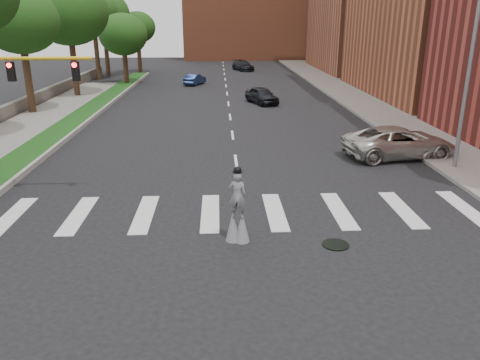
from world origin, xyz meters
TOP-DOWN VIEW (x-y plane):
  - ground_plane at (0.00, 0.00)m, footprint 160.00×160.00m
  - grass_median at (-11.50, 20.00)m, footprint 2.00×60.00m
  - median_curb at (-10.45, 20.00)m, footprint 0.20×60.00m
  - sidewalk_right at (12.50, 25.00)m, footprint 5.00×90.00m
  - stone_wall at (-17.00, 22.00)m, footprint 0.50×56.00m
  - manhole at (3.00, -2.00)m, footprint 0.90×0.90m
  - building_backdrop at (6.00, 78.00)m, footprint 26.00×14.00m
  - streetlight at (10.90, 6.00)m, footprint 2.05×0.20m
  - stilt_performer at (-0.31, -1.50)m, footprint 0.83×0.60m
  - suv_crossing at (9.00, 8.43)m, footprint 6.46×3.74m
  - car_near at (3.01, 25.99)m, footprint 3.15×4.64m
  - car_mid at (-3.57, 38.97)m, footprint 2.55×3.94m
  - car_far at (2.80, 54.46)m, footprint 3.50×5.34m
  - tree_3 at (-15.81, 21.94)m, footprint 5.82×5.82m
  - tree_4 at (-14.72, 30.74)m, footprint 7.36×7.36m
  - tree_5 at (-15.81, 44.29)m, footprint 5.77×5.77m
  - tree_6 at (-11.48, 39.37)m, footprint 5.44×5.44m
  - tree_7 at (-11.97, 52.62)m, footprint 5.01×5.01m
  - tree_8 at (-15.50, 48.18)m, footprint 6.76×6.76m

SIDE VIEW (x-z plane):
  - ground_plane at x=0.00m, z-range 0.00..0.00m
  - manhole at x=3.00m, z-range 0.00..0.04m
  - sidewalk_right at x=12.50m, z-range 0.00..0.18m
  - grass_median at x=-11.50m, z-range 0.00..0.25m
  - median_curb at x=-10.45m, z-range 0.00..0.28m
  - stone_wall at x=-17.00m, z-range 0.00..1.10m
  - car_mid at x=-3.57m, z-range 0.00..1.23m
  - car_far at x=2.80m, z-range 0.00..1.44m
  - car_near at x=3.01m, z-range 0.00..1.47m
  - suv_crossing at x=9.00m, z-range 0.00..1.69m
  - stilt_performer at x=-0.31m, z-range -0.33..2.36m
  - streetlight at x=10.90m, z-range 0.40..9.40m
  - tree_6 at x=-11.48m, z-range 1.61..9.51m
  - tree_7 at x=-11.97m, z-range 1.95..10.21m
  - tree_3 at x=-15.81m, z-range 2.28..11.88m
  - tree_8 at x=-15.50m, z-range 2.44..13.14m
  - tree_4 at x=-14.72m, z-range 2.38..13.44m
  - tree_5 at x=-15.81m, z-range 2.77..13.34m
  - building_backdrop at x=6.00m, z-range 0.00..18.00m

